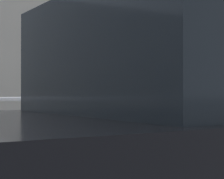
# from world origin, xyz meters

# --- Properties ---
(parking_meter) EXTENTS (0.15, 0.16, 1.57)m
(parking_meter) POSITION_xyz_m (0.34, 0.34, 1.24)
(parking_meter) COLOR slate
(parking_meter) RESTS_ON sidewalk_curb
(pedestrian_at_meter) EXTENTS (0.59, 0.59, 1.58)m
(pedestrian_at_meter) POSITION_xyz_m (0.80, 0.49, 1.04)
(pedestrian_at_meter) COLOR black
(pedestrian_at_meter) RESTS_ON sidewalk_curb
(parked_sedan_black) EXTENTS (4.62, 1.86, 1.76)m
(parked_sedan_black) POSITION_xyz_m (0.34, -1.01, 0.87)
(parked_sedan_black) COLOR black
(parked_sedan_black) RESTS_ON ground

